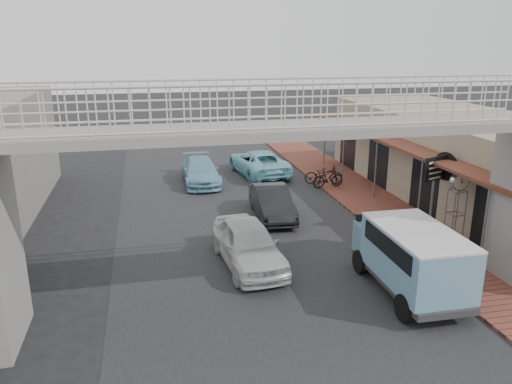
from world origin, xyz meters
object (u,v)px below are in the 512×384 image
angkot_curb (258,162)px  arrow_sign (449,167)px  dark_sedan (272,202)px  street_clock (459,185)px  angkot_far (200,171)px  motorcycle_far (328,178)px  white_hatchback (248,244)px  angkot_van (412,252)px  motorcycle_near (324,174)px

angkot_curb → arrow_sign: arrow_sign is taller
dark_sedan → street_clock: size_ratio=1.53×
angkot_far → motorcycle_far: angkot_far is taller
angkot_curb → angkot_far: size_ratio=1.13×
street_clock → arrow_sign: bearing=71.0°
white_hatchback → angkot_far: (-0.42, 10.54, -0.10)m
dark_sedan → motorcycle_far: (3.84, 3.44, -0.05)m
white_hatchback → arrow_sign: bearing=5.5°
white_hatchback → angkot_far: white_hatchback is taller
angkot_van → street_clock: street_clock is taller
street_clock → dark_sedan: bearing=141.9°
street_clock → arrow_sign: size_ratio=0.84×
angkot_curb → arrow_sign: 11.62m
angkot_curb → angkot_far: angkot_curb is taller
white_hatchback → motorcycle_far: size_ratio=2.59×
arrow_sign → angkot_van: bearing=-151.9°
angkot_far → arrow_sign: size_ratio=1.44×
dark_sedan → motorcycle_near: (3.84, 4.11, -0.05)m
motorcycle_near → angkot_far: bearing=84.6°
dark_sedan → angkot_curb: (1.04, 7.16, 0.04)m
dark_sedan → angkot_far: 6.51m
angkot_curb → angkot_far: bearing=10.8°
angkot_far → motorcycle_far: (6.22, -2.61, -0.04)m
motorcycle_near → street_clock: street_clock is taller
angkot_curb → angkot_far: (-3.42, -1.11, -0.05)m
white_hatchback → motorcycle_far: bearing=49.2°
motorcycle_near → arrow_sign: bearing=-149.1°
motorcycle_far → street_clock: 8.25m
angkot_far → motorcycle_near: 6.52m
white_hatchback → angkot_curb: white_hatchback is taller
arrow_sign → angkot_far: bearing=113.2°
white_hatchback → angkot_van: size_ratio=1.02×
dark_sedan → arrow_sign: size_ratio=1.29×
dark_sedan → motorcycle_near: size_ratio=2.06×
angkot_far → motorcycle_near: (6.22, -1.95, -0.04)m
street_clock → angkot_far: bearing=127.0°
angkot_van → street_clock: bearing=42.5°
white_hatchback → dark_sedan: 4.90m
angkot_van → arrow_sign: arrow_sign is taller
motorcycle_far → arrow_sign: (2.44, -6.47, 2.02)m
arrow_sign → angkot_curb: bearing=96.7°
motorcycle_far → arrow_sign: 7.20m
dark_sedan → street_clock: 7.48m
angkot_curb → dark_sedan: bearing=74.6°
angkot_van → arrow_sign: bearing=49.5°
white_hatchback → dark_sedan: size_ratio=1.10×
dark_sedan → motorcycle_near: 5.62m
dark_sedan → arrow_sign: arrow_sign is taller
dark_sedan → arrow_sign: 7.24m
motorcycle_far → arrow_sign: bearing=-167.7°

